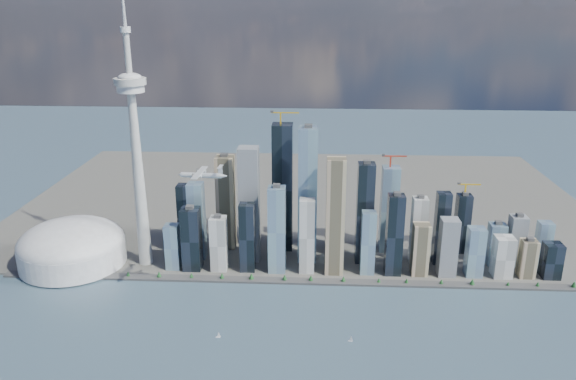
# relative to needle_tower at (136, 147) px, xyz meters

# --- Properties ---
(ground) EXTENTS (4000.00, 4000.00, 0.00)m
(ground) POSITION_rel_needle_tower_xyz_m (300.00, -310.00, -235.84)
(ground) COLOR #334C59
(ground) RESTS_ON ground
(seawall) EXTENTS (1100.00, 22.00, 4.00)m
(seawall) POSITION_rel_needle_tower_xyz_m (300.00, -60.00, -233.84)
(seawall) COLOR #383838
(seawall) RESTS_ON ground
(land) EXTENTS (1400.00, 900.00, 3.00)m
(land) POSITION_rel_needle_tower_xyz_m (300.00, 390.00, -234.34)
(land) COLOR #4C4C47
(land) RESTS_ON ground
(shoreline_trees) EXTENTS (960.53, 7.20, 8.80)m
(shoreline_trees) POSITION_rel_needle_tower_xyz_m (300.00, -60.00, -227.06)
(shoreline_trees) COLOR #3F2D1E
(shoreline_trees) RESTS_ON seawall
(skyscraper_cluster) EXTENTS (736.00, 142.00, 286.90)m
(skyscraper_cluster) POSITION_rel_needle_tower_xyz_m (359.61, 26.81, -146.19)
(skyscraper_cluster) COLOR black
(skyscraper_cluster) RESTS_ON land
(needle_tower) EXTENTS (56.00, 56.00, 550.50)m
(needle_tower) POSITION_rel_needle_tower_xyz_m (0.00, 0.00, 0.00)
(needle_tower) COLOR #A3A39E
(needle_tower) RESTS_ON land
(dome_stadium) EXTENTS (200.00, 200.00, 86.00)m
(dome_stadium) POSITION_rel_needle_tower_xyz_m (-140.00, -10.00, -196.40)
(dome_stadium) COLOR silver
(dome_stadium) RESTS_ON land
(airplane) EXTENTS (77.36, 68.39, 18.87)m
(airplane) POSITION_rel_needle_tower_xyz_m (154.82, -163.63, 0.14)
(airplane) COLOR silver
(airplane) RESTS_ON ground
(sailboat_west) EXTENTS (7.63, 2.23, 10.61)m
(sailboat_west) POSITION_rel_needle_tower_xyz_m (184.73, -244.51, -232.43)
(sailboat_west) COLOR white
(sailboat_west) RESTS_ON ground
(sailboat_east) EXTENTS (7.82, 3.29, 10.80)m
(sailboat_east) POSITION_rel_needle_tower_xyz_m (386.89, -244.46, -232.37)
(sailboat_east) COLOR white
(sailboat_east) RESTS_ON ground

